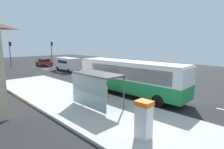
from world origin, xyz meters
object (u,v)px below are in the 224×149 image
at_px(traffic_light_near_side, 52,49).
at_px(bus_shelter, 94,81).
at_px(ticket_machine, 144,119).
at_px(recycling_bin_red, 95,89).
at_px(sedan_near, 44,62).
at_px(white_van, 67,63).
at_px(recycling_bin_yellow, 105,92).
at_px(traffic_light_far_side, 10,50).
at_px(recycling_bin_green, 100,90).
at_px(bus, 129,76).

bearing_deg(traffic_light_near_side, bus_shelter, -111.56).
bearing_deg(ticket_machine, recycling_bin_red, 66.84).
distance_m(sedan_near, bus_shelter, 28.89).
xyz_separation_m(white_van, recycling_bin_yellow, (-6.40, -16.72, -0.69)).
xyz_separation_m(ticket_machine, recycling_bin_yellow, (3.37, 6.49, -0.52)).
bearing_deg(traffic_light_far_side, traffic_light_near_side, -5.31).
xyz_separation_m(white_van, recycling_bin_green, (-6.40, -16.02, -0.69)).
relative_size(ticket_machine, recycling_bin_yellow, 2.04).
bearing_deg(recycling_bin_green, recycling_bin_yellow, -90.00).
xyz_separation_m(white_van, traffic_light_far_side, (-5.30, 13.01, 2.06)).
bearing_deg(recycling_bin_red, traffic_light_far_side, 87.78).
height_order(white_van, recycling_bin_green, white_van).
height_order(ticket_machine, recycling_bin_red, ticket_machine).
xyz_separation_m(recycling_bin_green, recycling_bin_red, (0.00, 0.70, 0.00)).
bearing_deg(recycling_bin_yellow, white_van, 69.05).
bearing_deg(sedan_near, bus_shelter, -107.58).
bearing_deg(bus_shelter, recycling_bin_green, 40.92).
height_order(bus, recycling_bin_green, bus).
height_order(bus, sedan_near, bus).
xyz_separation_m(bus, ticket_machine, (-5.86, -5.86, -0.67)).
height_order(ticket_machine, recycling_bin_yellow, ticket_machine).
bearing_deg(bus_shelter, recycling_bin_red, 49.80).
distance_m(recycling_bin_yellow, bus_shelter, 2.91).
relative_size(bus, recycling_bin_red, 11.66).
distance_m(white_van, traffic_light_far_side, 14.20).
bearing_deg(recycling_bin_red, recycling_bin_yellow, -90.00).
xyz_separation_m(recycling_bin_green, traffic_light_far_side, (1.10, 29.03, 2.75)).
bearing_deg(ticket_machine, white_van, 67.16).
distance_m(bus, traffic_light_near_side, 30.46).
relative_size(recycling_bin_green, bus_shelter, 0.24).
height_order(sedan_near, recycling_bin_green, sedan_near).
height_order(white_van, traffic_light_far_side, traffic_light_far_side).
distance_m(ticket_machine, traffic_light_far_side, 36.56).
xyz_separation_m(recycling_bin_yellow, bus_shelter, (-2.21, -1.22, 1.44)).
relative_size(sedan_near, traffic_light_far_side, 0.87).
height_order(recycling_bin_green, traffic_light_near_side, traffic_light_near_side).
bearing_deg(sedan_near, white_van, -90.61).
distance_m(bus, sedan_near, 27.23).
bearing_deg(recycling_bin_red, sedan_near, 75.36).
relative_size(recycling_bin_green, recycling_bin_red, 1.00).
xyz_separation_m(bus, recycling_bin_red, (-2.49, 2.03, -1.19)).
relative_size(bus, bus_shelter, 2.77).
bearing_deg(recycling_bin_green, bus, -28.05).
xyz_separation_m(recycling_bin_yellow, recycling_bin_green, (0.00, 0.70, 0.00)).
relative_size(recycling_bin_green, traffic_light_near_side, 0.18).
distance_m(bus, traffic_light_far_side, 30.43).
xyz_separation_m(sedan_near, traffic_light_near_side, (3.20, 2.64, 2.63)).
relative_size(bus, traffic_light_near_side, 2.15).
bearing_deg(recycling_bin_yellow, traffic_light_far_side, 87.88).
relative_size(white_van, traffic_light_near_side, 1.02).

